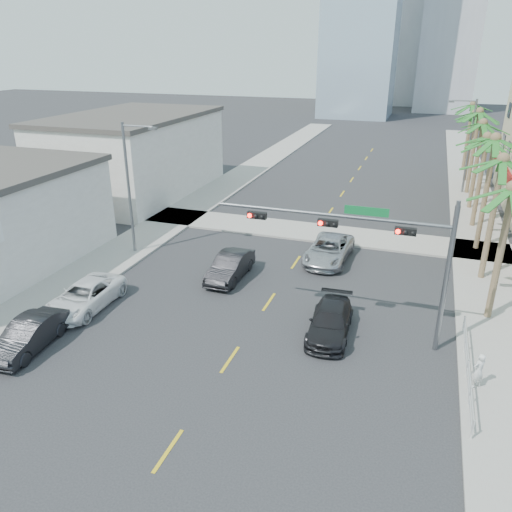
{
  "coord_description": "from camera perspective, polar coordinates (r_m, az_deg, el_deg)",
  "views": [
    {
      "loc": [
        7.48,
        -14.04,
        13.41
      ],
      "look_at": [
        -0.19,
        8.28,
        3.5
      ],
      "focal_mm": 35.0,
      "sensor_mm": 36.0,
      "label": 1
    }
  ],
  "objects": [
    {
      "name": "ground",
      "position": [
        20.81,
        -7.27,
        -17.57
      ],
      "size": [
        260.0,
        260.0,
        0.0
      ],
      "primitive_type": "plane",
      "color": "#262628",
      "rests_on": "ground"
    },
    {
      "name": "sidewalk_right",
      "position": [
        36.84,
        24.61,
        -0.63
      ],
      "size": [
        4.0,
        120.0,
        0.15
      ],
      "primitive_type": "cube",
      "color": "gray",
      "rests_on": "ground"
    },
    {
      "name": "sidewalk_left",
      "position": [
        41.43,
        -10.25,
        3.62
      ],
      "size": [
        4.0,
        120.0,
        0.15
      ],
      "primitive_type": "cube",
      "color": "gray",
      "rests_on": "ground"
    },
    {
      "name": "sidewalk_cross",
      "position": [
        39.16,
        6.82,
        2.69
      ],
      "size": [
        80.0,
        4.0,
        0.15
      ],
      "primitive_type": "cube",
      "color": "gray",
      "rests_on": "ground"
    },
    {
      "name": "building_left_far",
      "position": [
        50.91,
        -13.71,
        11.03
      ],
      "size": [
        11.0,
        18.0,
        7.2
      ],
      "primitive_type": "cube",
      "color": "beige",
      "rests_on": "ground"
    },
    {
      "name": "tower_far_center",
      "position": [
        139.65,
        16.21,
        25.09
      ],
      "size": [
        16.0,
        16.0,
        42.0
      ],
      "primitive_type": "cube",
      "color": "#ADADB2",
      "rests_on": "ground"
    },
    {
      "name": "traffic_signal_mast",
      "position": [
        23.59,
        13.6,
        1.38
      ],
      "size": [
        11.12,
        0.54,
        7.2
      ],
      "color": "slate",
      "rests_on": "ground"
    },
    {
      "name": "palm_tree_1",
      "position": [
        32.08,
        26.39,
        9.7
      ],
      "size": [
        4.8,
        4.8,
        8.16
      ],
      "color": "brown",
      "rests_on": "ground"
    },
    {
      "name": "palm_tree_2",
      "position": [
        37.11,
        25.69,
        11.86
      ],
      "size": [
        4.8,
        4.8,
        8.52
      ],
      "color": "brown",
      "rests_on": "ground"
    },
    {
      "name": "palm_tree_3",
      "position": [
        42.32,
        24.92,
        12.13
      ],
      "size": [
        4.8,
        4.8,
        7.8
      ],
      "color": "brown",
      "rests_on": "ground"
    },
    {
      "name": "palm_tree_4",
      "position": [
        47.4,
        24.52,
        13.56
      ],
      "size": [
        4.8,
        4.8,
        8.16
      ],
      "color": "brown",
      "rests_on": "ground"
    },
    {
      "name": "palm_tree_5",
      "position": [
        52.51,
        24.2,
        14.72
      ],
      "size": [
        4.8,
        4.8,
        8.52
      ],
      "color": "brown",
      "rests_on": "ground"
    },
    {
      "name": "palm_tree_6",
      "position": [
        57.74,
        23.76,
        14.65
      ],
      "size": [
        4.8,
        4.8,
        7.8
      ],
      "color": "brown",
      "rests_on": "ground"
    },
    {
      "name": "palm_tree_7",
      "position": [
        62.87,
        23.55,
        15.53
      ],
      "size": [
        4.8,
        4.8,
        8.16
      ],
      "color": "brown",
      "rests_on": "ground"
    },
    {
      "name": "streetlight_left",
      "position": [
        34.61,
        -14.12,
        8.12
      ],
      "size": [
        2.55,
        0.25,
        9.0
      ],
      "color": "slate",
      "rests_on": "ground"
    },
    {
      "name": "streetlight_right",
      "position": [
        52.83,
        23.06,
        11.91
      ],
      "size": [
        2.55,
        0.25,
        9.0
      ],
      "color": "slate",
      "rests_on": "ground"
    },
    {
      "name": "guardrail",
      "position": [
        23.92,
        23.06,
        -11.49
      ],
      "size": [
        0.08,
        8.08,
        1.0
      ],
      "color": "silver",
      "rests_on": "ground"
    },
    {
      "name": "car_parked_mid",
      "position": [
        26.36,
        -24.54,
        -8.23
      ],
      "size": [
        1.93,
        4.65,
        1.5
      ],
      "primitive_type": "imported",
      "rotation": [
        0.0,
        0.0,
        0.08
      ],
      "color": "black",
      "rests_on": "ground"
    },
    {
      "name": "car_parked_far",
      "position": [
        29.14,
        -18.95,
        -4.36
      ],
      "size": [
        2.52,
        5.32,
        1.47
      ],
      "primitive_type": "imported",
      "rotation": [
        0.0,
        0.0,
        0.02
      ],
      "color": "white",
      "rests_on": "ground"
    },
    {
      "name": "car_lane_left",
      "position": [
        31.12,
        -2.97,
        -1.2
      ],
      "size": [
        1.72,
        4.78,
        1.57
      ],
      "primitive_type": "imported",
      "rotation": [
        0.0,
        0.0,
        -0.01
      ],
      "color": "black",
      "rests_on": "ground"
    },
    {
      "name": "car_lane_center",
      "position": [
        33.98,
        8.32,
        0.72
      ],
      "size": [
        2.84,
        5.78,
        1.58
      ],
      "primitive_type": "imported",
      "rotation": [
        0.0,
        0.0,
        -0.04
      ],
      "color": "#B5B6BA",
      "rests_on": "ground"
    },
    {
      "name": "car_lane_right",
      "position": [
        25.46,
        8.48,
        -7.44
      ],
      "size": [
        2.24,
        4.98,
        1.42
      ],
      "primitive_type": "imported",
      "rotation": [
        0.0,
        0.0,
        0.05
      ],
      "color": "black",
      "rests_on": "ground"
    },
    {
      "name": "pedestrian",
      "position": [
        23.26,
        24.08,
        -11.88
      ],
      "size": [
        0.7,
        0.68,
        1.61
      ],
      "primitive_type": "imported",
      "rotation": [
        0.0,
        0.0,
        3.86
      ],
      "color": "silver",
      "rests_on": "sidewalk_right"
    }
  ]
}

